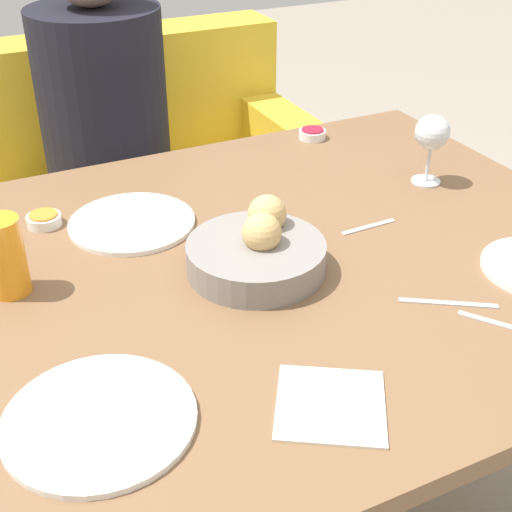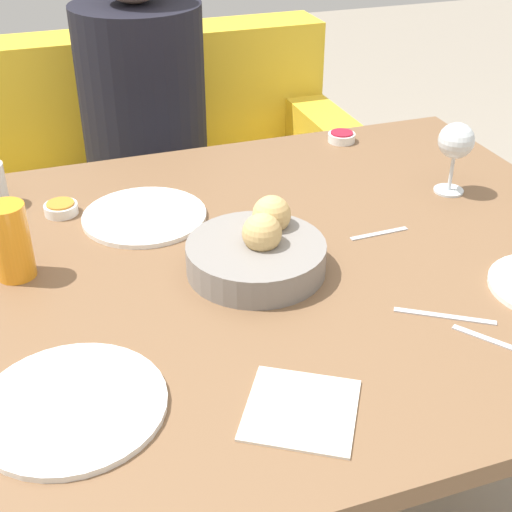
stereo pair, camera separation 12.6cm
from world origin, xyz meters
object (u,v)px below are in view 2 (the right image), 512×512
Objects in this scene: knife_silver at (445,316)px; napkin at (301,410)px; couch at (129,216)px; bread_basket at (258,251)px; plate_near_left at (72,405)px; jam_bowl_berry at (342,137)px; wine_glass at (456,143)px; spoon_coffee at (379,234)px; plate_far_center at (145,216)px; jam_bowl_honey at (61,208)px; seated_person at (149,173)px; fork_silver at (504,345)px; juice_glass at (11,241)px.

knife_silver is 0.33m from napkin.
couch is 6.00× the size of bread_basket.
couch is 7.24× the size of napkin.
plate_near_left reaches higher than knife_silver.
jam_bowl_berry is at bearing 51.30° from bread_basket.
plate_near_left is (-0.30, -1.40, 0.47)m from couch.
wine_glass is (0.49, 0.16, 0.08)m from bread_basket.
spoon_coffee is (0.26, 0.04, -0.03)m from bread_basket.
jam_bowl_honey is (-0.16, 0.08, 0.01)m from plate_far_center.
plate_near_left is (-0.35, -1.24, 0.25)m from seated_person.
bread_basket is at bearing 35.26° from plate_near_left.
seated_person is 1.02m from spoon_coffee.
jam_bowl_honey reaches higher than fork_silver.
seated_person is at bearing 78.89° from plate_far_center.
plate_near_left is 0.59m from jam_bowl_honey.
couch is 9.54× the size of wine_glass.
plate_far_center is 0.66m from wine_glass.
bread_basket reaches higher than fork_silver.
wine_glass is 1.27× the size of spoon_coffee.
seated_person is at bearing 101.38° from knife_silver.
spoon_coffee is at bearing -152.81° from wine_glass.
juice_glass reaches higher than plate_far_center.
jam_bowl_berry is 0.72m from jam_bowl_honey.
seated_person is at bearing 74.33° from plate_near_left.
plate_far_center is 2.04× the size of spoon_coffee.
wine_glass is (0.50, -0.83, 0.35)m from seated_person.
plate_far_center is at bearing -101.11° from seated_person.
juice_glass is 0.68× the size of napkin.
plate_far_center is at bearing 68.06° from plate_near_left.
seated_person is at bearing 106.06° from spoon_coffee.
seated_person reaches higher than jam_bowl_berry.
juice_glass is at bearing -152.04° from plate_far_center.
bread_basket is 0.63m from jam_bowl_berry.
fork_silver is 0.97× the size of knife_silver.
wine_glass reaches higher than knife_silver.
wine_glass is 1.09× the size of knife_silver.
wine_glass reaches higher than bread_basket.
wine_glass is (0.85, 0.41, 0.11)m from plate_near_left.
couch is at bearing 84.12° from plate_far_center.
plate_near_left reaches higher than napkin.
plate_far_center is at bearing 152.87° from spoon_coffee.
fork_silver is at bearing -49.55° from bread_basket.
spoon_coffee is (0.33, -1.10, 0.46)m from couch.
jam_bowl_honey is (-0.31, 0.33, -0.02)m from bread_basket.
juice_glass is (-0.05, 0.37, 0.06)m from plate_near_left.
spoon_coffee is at bearing 84.57° from knife_silver.
fork_silver is 1.13× the size of spoon_coffee.
bread_basket is 1.21× the size of napkin.
jam_bowl_honey is 0.64m from spoon_coffee.
wine_glass is at bearing -60.55° from couch.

